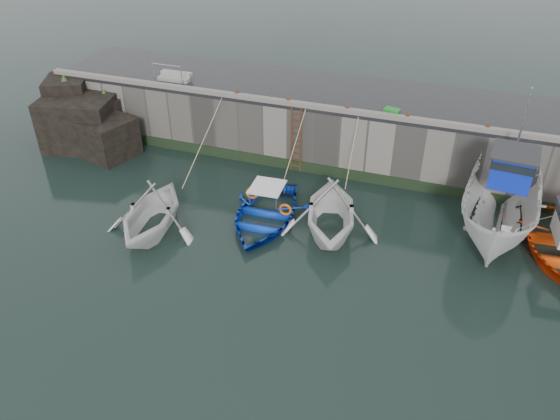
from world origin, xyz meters
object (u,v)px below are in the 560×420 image
(ladder, at_px, (296,140))
(bollard_c, at_px, (347,109))
(boat_near_blacktrim, at_px, (329,231))
(bollard_a, at_px, (237,94))
(bollard_d, at_px, (408,117))
(boat_near_blue, at_px, (264,220))
(boat_far_white, at_px, (502,206))
(bollard_e, at_px, (487,128))
(fish_crate, at_px, (392,112))
(boat_near_white, at_px, (154,230))
(bollard_b, at_px, (288,101))

(ladder, xyz_separation_m, bollard_c, (2.20, 0.34, 1.71))
(boat_near_blacktrim, distance_m, bollard_a, 8.05)
(bollard_d, bearing_deg, bollard_c, 180.00)
(boat_near_blue, relative_size, boat_far_white, 0.64)
(bollard_c, distance_m, bollard_e, 5.80)
(fish_crate, distance_m, bollard_e, 3.91)
(bollard_a, height_order, bollard_d, same)
(boat_near_blue, height_order, bollard_c, bollard_c)
(fish_crate, bearing_deg, bollard_c, -159.16)
(boat_near_white, relative_size, boat_near_blacktrim, 0.94)
(bollard_a, xyz_separation_m, bollard_e, (11.00, 0.00, 0.00))
(boat_near_white, xyz_separation_m, bollard_c, (6.06, 6.81, 3.30))
(boat_near_blacktrim, height_order, bollard_a, bollard_a)
(boat_near_blacktrim, distance_m, bollard_c, 5.63)
(boat_near_blue, xyz_separation_m, boat_near_blacktrim, (2.73, 0.18, 0.00))
(fish_crate, bearing_deg, boat_near_blacktrim, -92.82)
(boat_near_white, height_order, fish_crate, fish_crate)
(boat_near_blue, xyz_separation_m, bollard_a, (-3.06, 4.70, 3.30))
(boat_near_blacktrim, relative_size, fish_crate, 7.24)
(fish_crate, distance_m, bollard_c, 1.92)
(fish_crate, bearing_deg, bollard_d, -9.35)
(boat_far_white, xyz_separation_m, fish_crate, (-4.92, 2.70, 2.08))
(boat_near_blacktrim, height_order, bollard_d, bollard_d)
(ladder, distance_m, bollard_c, 2.81)
(boat_near_blue, height_order, bollard_a, bollard_a)
(bollard_a, height_order, bollard_c, same)
(boat_near_white, xyz_separation_m, bollard_a, (0.86, 6.81, 3.30))
(bollard_b, xyz_separation_m, bollard_d, (5.30, 0.00, 0.00))
(bollard_d, bearing_deg, boat_near_white, -141.80)
(bollard_a, bearing_deg, boat_far_white, -11.40)
(boat_near_white, height_order, boat_near_blacktrim, boat_near_blacktrim)
(boat_far_white, xyz_separation_m, bollard_e, (-1.02, 2.42, 2.08))
(boat_far_white, bearing_deg, bollard_a, 173.55)
(boat_near_blacktrim, relative_size, bollard_d, 17.12)
(boat_near_white, relative_size, bollard_e, 16.15)
(boat_near_blacktrim, height_order, boat_far_white, boat_far_white)
(bollard_b, xyz_separation_m, bollard_c, (2.70, 0.00, 0.00))
(boat_far_white, distance_m, bollard_e, 3.35)
(boat_near_blacktrim, xyz_separation_m, bollard_e, (5.21, 4.53, 3.30))
(bollard_a, relative_size, bollard_b, 1.00)
(boat_near_white, bearing_deg, bollard_c, 41.21)
(boat_near_blue, relative_size, boat_near_blacktrim, 1.04)
(ladder, bearing_deg, bollard_a, 173.62)
(boat_near_white, height_order, bollard_c, bollard_c)
(boat_near_blacktrim, relative_size, bollard_b, 17.12)
(boat_near_blacktrim, distance_m, bollard_b, 6.49)
(fish_crate, bearing_deg, bollard_b, -164.05)
(boat_near_white, distance_m, bollard_e, 14.07)
(ladder, bearing_deg, boat_near_white, -120.78)
(bollard_b, distance_m, bollard_c, 2.70)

